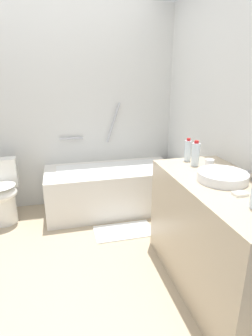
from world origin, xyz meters
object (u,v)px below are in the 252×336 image
at_px(bathtub, 111,188).
at_px(water_bottle_4, 196,154).
at_px(bath_mat, 124,231).
at_px(sink_faucet, 247,175).
at_px(soap_dish, 240,194).
at_px(toilet, 2,193).
at_px(water_bottle_0, 188,150).
at_px(drinking_glass_0, 209,165).
at_px(sink_basin, 222,177).

bearing_deg(bathtub, water_bottle_4, -63.40).
bearing_deg(bath_mat, water_bottle_4, -45.03).
distance_m(sink_faucet, bath_mat, 1.46).
relative_size(bathtub, soap_dish, 17.25).
distance_m(toilet, water_bottle_0, 2.10).
height_order(bathtub, soap_dish, bathtub).
xyz_separation_m(sink_faucet, drinking_glass_0, (-0.17, 0.25, 0.01)).
xyz_separation_m(bathtub, soap_dish, (0.53, -1.69, 0.60)).
distance_m(drinking_glass_0, bath_mat, 1.25).
distance_m(water_bottle_4, soap_dish, 0.63).
bearing_deg(sink_faucet, sink_basin, -180.00).
relative_size(soap_dish, bath_mat, 0.14).
height_order(toilet, soap_dish, soap_dish).
height_order(sink_faucet, water_bottle_4, water_bottle_4).
bearing_deg(sink_faucet, toilet, 144.28).
bearing_deg(water_bottle_0, bath_mat, 144.07).
height_order(sink_faucet, water_bottle_0, water_bottle_0).
bearing_deg(sink_faucet, bathtub, 117.92).
bearing_deg(water_bottle_0, water_bottle_4, -89.45).
relative_size(sink_faucet, drinking_glass_0, 1.74).
distance_m(bathtub, water_bottle_4, 1.37).
distance_m(bathtub, drinking_glass_0, 1.47).
bearing_deg(water_bottle_0, bathtub, 119.93).
height_order(bathtub, toilet, bathtub).
bearing_deg(water_bottle_4, soap_dish, -90.59).
relative_size(bathtub, drinking_glass_0, 17.74).
height_order(water_bottle_0, drinking_glass_0, water_bottle_0).
bearing_deg(soap_dish, drinking_glass_0, 82.20).
xyz_separation_m(toilet, sink_basin, (1.80, -1.44, 0.57)).
xyz_separation_m(bathtub, bath_mat, (0.03, -0.56, -0.28)).
xyz_separation_m(drinking_glass_0, bath_mat, (-0.57, 0.63, -0.91)).
distance_m(sink_basin, sink_faucet, 0.21).
xyz_separation_m(bathtub, toilet, (-1.25, 0.01, 0.05)).
xyz_separation_m(sink_faucet, soap_dish, (-0.24, -0.25, -0.02)).
height_order(toilet, drinking_glass_0, drinking_glass_0).
height_order(soap_dish, bath_mat, soap_dish).
xyz_separation_m(water_bottle_0, water_bottle_4, (0.00, -0.14, 0.01)).
relative_size(water_bottle_0, water_bottle_4, 0.95).
height_order(toilet, water_bottle_0, water_bottle_0).
relative_size(bathtub, bath_mat, 2.49).
distance_m(toilet, sink_faucet, 2.54).
distance_m(toilet, soap_dish, 2.51).
relative_size(bathtub, water_bottle_4, 7.16).
bearing_deg(bath_mat, toilet, 156.15).
xyz_separation_m(water_bottle_4, soap_dish, (-0.01, -0.63, -0.09)).
distance_m(sink_faucet, water_bottle_0, 0.57).
height_order(bathtub, sink_basin, bathtub).
height_order(toilet, sink_basin, sink_basin).
bearing_deg(drinking_glass_0, water_bottle_0, 103.37).
height_order(toilet, bath_mat, toilet).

